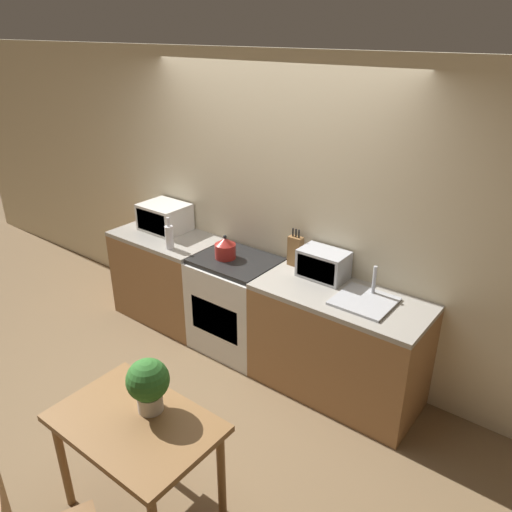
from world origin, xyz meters
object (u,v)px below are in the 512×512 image
Objects in this scene: kettle at (225,248)px; bottle at (169,237)px; toaster_oven at (323,264)px; dining_table at (136,434)px; stove_range at (237,304)px; microwave at (165,217)px.

kettle is 0.72× the size of bottle.
dining_table is (-0.10, -1.88, -0.39)m from toaster_oven.
bottle is 2.05m from dining_table.
stove_range is 0.95× the size of dining_table.
bottle is (-0.54, -0.15, 0.02)m from kettle.
dining_table is at bearing -92.98° from toaster_oven.
kettle is (-0.09, -0.03, 0.55)m from stove_range.
stove_range is 2.33× the size of toaster_oven.
dining_table is at bearing -47.30° from microwave.
kettle reaches higher than stove_range.
stove_range is 0.55m from kettle.
dining_table is (0.77, -1.68, -0.37)m from kettle.
microwave is at bearing 171.40° from kettle.
stove_range is at bearing -168.01° from toaster_oven.
stove_range is 2.00× the size of microwave.
stove_range is 1.16m from microwave.
bottle is (0.37, -0.29, -0.02)m from microwave.
kettle is at bearing 114.55° from dining_table.
bottle reaches higher than toaster_oven.
dining_table is (1.30, -1.53, -0.39)m from bottle.
kettle is 0.48× the size of microwave.
toaster_oven is at bearing 11.99° from stove_range.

